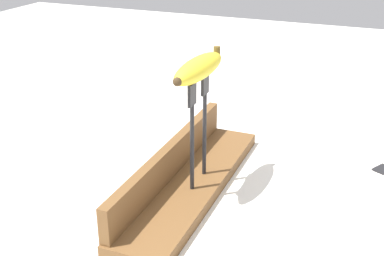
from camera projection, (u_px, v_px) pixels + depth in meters
name	position (u px, v px, depth m)	size (l,w,h in m)	color
ground_plane	(192.00, 190.00, 0.90)	(3.00, 3.00, 0.00)	silver
wooden_board	(192.00, 185.00, 0.90)	(0.46, 0.10, 0.02)	brown
board_backstop	(170.00, 160.00, 0.89)	(0.45, 0.02, 0.06)	brown
fork_stand_center	(199.00, 122.00, 0.84)	(0.08, 0.01, 0.19)	black
banana_raised_center	(199.00, 68.00, 0.80)	(0.17, 0.05, 0.04)	yellow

